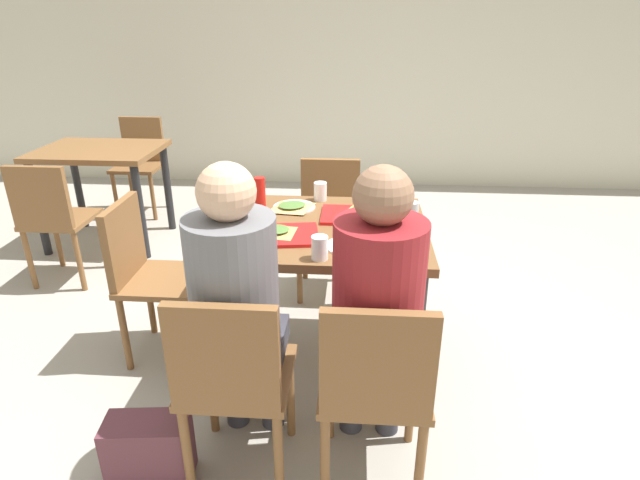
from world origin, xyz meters
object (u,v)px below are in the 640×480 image
at_px(chair_far_side, 329,216).
at_px(plastic_cup_b, 320,248).
at_px(plastic_cup_c, 239,209).
at_px(person_in_brown_jacket, 377,303).
at_px(main_table, 320,246).
at_px(chair_left_end, 146,269).
at_px(pizza_slice_c, 292,206).
at_px(pizza_slice_b, 362,211).
at_px(person_in_red, 237,298).
at_px(background_table, 101,165).
at_px(background_chair_near, 52,215).
at_px(plastic_cup_a, 320,191).
at_px(soda_can, 411,214).
at_px(paper_plate_center, 294,207).
at_px(foil_bundle, 230,215).
at_px(condiment_bottle, 260,192).
at_px(tray_red_near, 279,235).
at_px(pizza_slice_a, 277,231).
at_px(handbag, 149,450).
at_px(chair_near_left, 233,377).
at_px(chair_near_right, 375,384).
at_px(paper_plate_near_edge, 351,246).
at_px(tray_red_far, 357,215).
at_px(background_chair_far, 141,158).

distance_m(chair_far_side, plastic_cup_b, 1.23).
bearing_deg(plastic_cup_c, person_in_brown_jacket, -48.27).
bearing_deg(main_table, chair_left_end, 180.00).
relative_size(main_table, pizza_slice_c, 3.76).
bearing_deg(chair_left_end, pizza_slice_b, 7.91).
xyz_separation_m(person_in_red, pizza_slice_c, (0.09, 0.89, 0.04)).
relative_size(person_in_brown_jacket, background_table, 1.40).
bearing_deg(main_table, background_chair_near, 158.53).
relative_size(plastic_cup_a, soda_can, 0.82).
distance_m(main_table, paper_plate_center, 0.30).
relative_size(pizza_slice_c, background_table, 0.30).
xyz_separation_m(person_in_red, foil_bundle, (-0.18, 0.66, 0.07)).
relative_size(person_in_brown_jacket, condiment_bottle, 7.89).
height_order(chair_left_end, person_in_brown_jacket, person_in_brown_jacket).
xyz_separation_m(tray_red_near, paper_plate_center, (0.03, 0.39, -0.00)).
xyz_separation_m(chair_left_end, pizza_slice_a, (0.71, -0.14, 0.29)).
distance_m(person_in_red, pizza_slice_a, 0.54).
relative_size(person_in_brown_jacket, handbag, 3.94).
distance_m(tray_red_near, background_table, 2.28).
xyz_separation_m(chair_near_left, pizza_slice_c, (0.09, 1.03, 0.28)).
xyz_separation_m(pizza_slice_b, handbag, (-0.81, -0.99, -0.65)).
xyz_separation_m(handbag, background_chair_near, (-1.19, 1.54, 0.36)).
bearing_deg(person_in_brown_jacket, plastic_cup_c, 131.73).
bearing_deg(main_table, chair_near_right, -72.70).
height_order(main_table, chair_far_side, chair_far_side).
relative_size(chair_near_right, paper_plate_near_edge, 3.87).
distance_m(chair_near_right, condiment_bottle, 1.26).
height_order(plastic_cup_c, handbag, plastic_cup_c).
distance_m(condiment_bottle, foil_bundle, 0.28).
xyz_separation_m(plastic_cup_c, foil_bundle, (-0.03, -0.09, 0.00)).
bearing_deg(person_in_red, person_in_brown_jacket, 0.00).
xyz_separation_m(person_in_brown_jacket, pizza_slice_a, (-0.44, 0.54, 0.04)).
distance_m(tray_red_far, plastic_cup_b, 0.52).
xyz_separation_m(main_table, plastic_cup_b, (0.03, -0.37, 0.16)).
xyz_separation_m(pizza_slice_a, plastic_cup_a, (0.16, 0.51, 0.03)).
relative_size(chair_left_end, background_chair_near, 1.00).
height_order(person_in_brown_jacket, plastic_cup_b, person_in_brown_jacket).
relative_size(main_table, person_in_brown_jacket, 0.81).
distance_m(pizza_slice_c, plastic_cup_b, 0.61).
xyz_separation_m(tray_red_far, background_chair_far, (-1.98, 2.04, -0.27)).
bearing_deg(pizza_slice_c, plastic_cup_b, -72.18).
xyz_separation_m(chair_left_end, tray_red_near, (0.71, -0.15, 0.27)).
xyz_separation_m(chair_near_right, plastic_cup_a, (-0.28, 1.19, 0.32)).
bearing_deg(tray_red_far, background_chair_far, 134.02).
height_order(tray_red_far, paper_plate_near_edge, tray_red_far).
relative_size(plastic_cup_c, background_table, 0.11).
bearing_deg(plastic_cup_c, pizza_slice_c, 31.58).
relative_size(pizza_slice_b, condiment_bottle, 1.46).
bearing_deg(background_table, main_table, -38.71).
height_order(chair_near_left, tray_red_near, chair_near_left).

